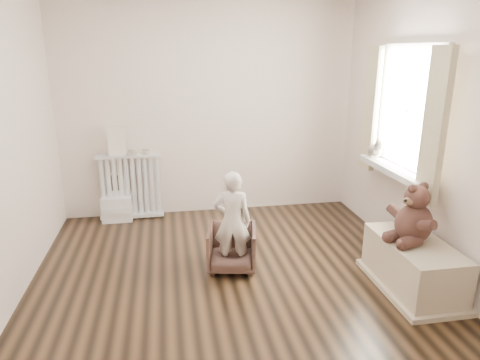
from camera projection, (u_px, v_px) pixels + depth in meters
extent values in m
cube|color=black|center=(232.00, 279.00, 3.90)|extent=(3.60, 3.60, 0.01)
cube|color=white|center=(209.00, 110.00, 5.22)|extent=(3.60, 0.02, 2.60)
cube|color=white|center=(296.00, 221.00, 1.83)|extent=(3.60, 0.02, 2.60)
cube|color=white|center=(430.00, 132.00, 3.82)|extent=(0.02, 3.60, 2.60)
cube|color=white|center=(410.00, 111.00, 4.05)|extent=(0.03, 0.90, 1.10)
cube|color=silver|center=(395.00, 170.00, 4.21)|extent=(0.22, 1.10, 0.06)
cube|color=beige|center=(434.00, 127.00, 3.51)|extent=(0.06, 0.26, 1.30)
cube|color=beige|center=(371.00, 109.00, 4.59)|extent=(0.06, 0.26, 1.30)
cube|color=silver|center=(131.00, 188.00, 5.21)|extent=(0.76, 0.14, 0.80)
cube|color=beige|center=(117.00, 141.00, 5.02)|extent=(0.20, 0.02, 0.34)
cylinder|color=#A59E8C|center=(132.00, 152.00, 5.09)|extent=(0.10, 0.10, 0.06)
cylinder|color=#A59E8C|center=(146.00, 152.00, 5.11)|extent=(0.09, 0.09, 0.05)
cube|color=silver|center=(117.00, 198.00, 5.18)|extent=(0.36, 0.25, 0.56)
imported|color=brown|center=(232.00, 248.00, 4.04)|extent=(0.52, 0.53, 0.42)
imported|color=silver|center=(232.00, 221.00, 3.91)|extent=(0.38, 0.29, 0.95)
cube|color=beige|center=(413.00, 267.00, 3.70)|extent=(0.49, 0.93, 0.44)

